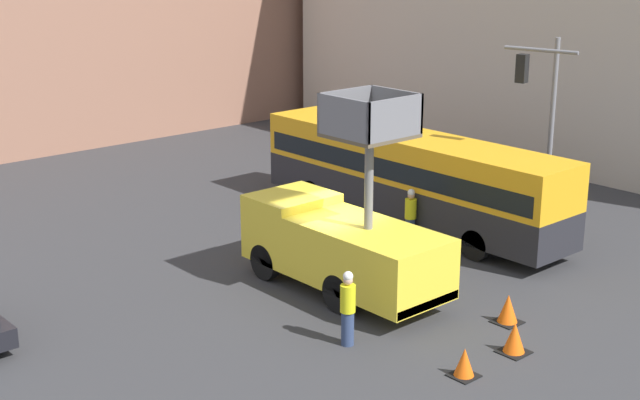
{
  "coord_description": "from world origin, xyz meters",
  "views": [
    {
      "loc": [
        -16.29,
        -18.01,
        9.75
      ],
      "look_at": [
        -0.24,
        0.21,
        2.51
      ],
      "focal_mm": 50.0,
      "sensor_mm": 36.0,
      "label": 1
    }
  ],
  "objects": [
    {
      "name": "traffic_cone_mid_road",
      "position": [
        -1.59,
        -6.33,
        0.33
      ],
      "size": [
        0.61,
        0.61,
        0.7
      ],
      "color": "black",
      "rests_on": "ground_plane"
    },
    {
      "name": "traffic_light_pole",
      "position": [
        8.68,
        -0.89,
        4.29
      ],
      "size": [
        2.79,
        2.54,
        6.47
      ],
      "color": "slate",
      "rests_on": "ground_plane"
    },
    {
      "name": "road_worker_directing",
      "position": [
        4.3,
        0.87,
        0.92
      ],
      "size": [
        0.38,
        0.38,
        1.84
      ],
      "rotation": [
        0.0,
        0.0,
        3.72
      ],
      "color": "navy",
      "rests_on": "ground_plane"
    },
    {
      "name": "city_bus",
      "position": [
        5.69,
        2.25,
        1.87
      ],
      "size": [
        2.42,
        12.44,
        3.19
      ],
      "rotation": [
        0.0,
        0.0,
        1.77
      ],
      "color": "#232328",
      "rests_on": "ground_plane"
    },
    {
      "name": "road_worker_near_truck",
      "position": [
        -2.47,
        -3.35,
        0.98
      ],
      "size": [
        0.38,
        0.38,
        1.94
      ],
      "rotation": [
        0.0,
        0.0,
        2.68
      ],
      "color": "navy",
      "rests_on": "ground_plane"
    },
    {
      "name": "traffic_cone_far_side",
      "position": [
        1.57,
        -5.17,
        0.37
      ],
      "size": [
        0.68,
        0.68,
        0.78
      ],
      "color": "black",
      "rests_on": "ground_plane"
    },
    {
      "name": "utility_truck",
      "position": [
        -0.24,
        -0.72,
        1.46
      ],
      "size": [
        2.37,
        6.45,
        5.83
      ],
      "color": "yellow",
      "rests_on": "ground_plane"
    },
    {
      "name": "ground_plane",
      "position": [
        0.0,
        0.0,
        0.0
      ],
      "size": [
        120.0,
        120.0,
        0.0
      ],
      "primitive_type": "plane",
      "color": "#333335"
    },
    {
      "name": "traffic_cone_near_truck",
      "position": [
        0.27,
        -6.35,
        0.37
      ],
      "size": [
        0.69,
        0.69,
        0.79
      ],
      "color": "black",
      "rests_on": "ground_plane"
    }
  ]
}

